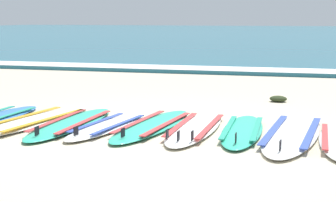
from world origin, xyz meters
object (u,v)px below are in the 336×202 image
surfboard_2 (71,123)px  surfboard_4 (153,125)px  surfboard_5 (195,128)px  surfboard_7 (292,133)px  surfboard_6 (242,130)px  surfboard_3 (108,126)px  surfboard_1 (33,121)px

surfboard_2 → surfboard_4: bearing=8.1°
surfboard_5 → surfboard_7: 1.24m
surfboard_6 → surfboard_2: bearing=-176.8°
surfboard_6 → surfboard_7: 0.63m
surfboard_3 → surfboard_2: bearing=175.8°
surfboard_3 → surfboard_7: bearing=3.8°
surfboard_7 → surfboard_6: bearing=179.0°
surfboard_1 → surfboard_6: (2.91, 0.12, 0.00)m
surfboard_6 → surfboard_1: bearing=-177.7°
surfboard_1 → surfboard_4: (1.71, 0.15, 0.00)m
surfboard_3 → surfboard_5: size_ratio=0.89×
surfboard_3 → surfboard_6: bearing=5.5°
surfboard_1 → surfboard_7: size_ratio=0.97×
surfboard_3 → surfboard_6: (1.78, 0.17, -0.00)m
surfboard_4 → surfboard_5: (0.59, -0.02, 0.00)m
surfboard_5 → surfboard_4: bearing=178.1°
surfboard_4 → surfboard_2: bearing=-171.9°
surfboard_5 → surfboard_1: bearing=-176.8°
surfboard_2 → surfboard_5: (1.71, 0.14, 0.00)m
surfboard_2 → surfboard_5: size_ratio=1.03×
surfboard_1 → surfboard_3: 1.14m
surfboard_5 → surfboard_6: 0.62m
surfboard_3 → surfboard_4: 0.61m
surfboard_4 → surfboard_7: 1.83m
surfboard_1 → surfboard_3: (1.14, -0.05, 0.00)m
surfboard_2 → surfboard_6: 2.33m
surfboard_2 → surfboard_6: bearing=3.2°
surfboard_4 → surfboard_6: (1.21, -0.03, 0.00)m
surfboard_1 → surfboard_7: same height
surfboard_3 → surfboard_7: same height
surfboard_1 → surfboard_6: same height
surfboard_1 → surfboard_2: (0.58, -0.01, 0.00)m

